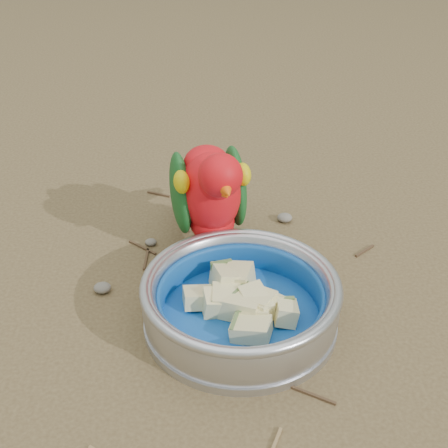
{
  "coord_description": "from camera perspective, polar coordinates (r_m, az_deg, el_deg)",
  "views": [
    {
      "loc": [
        0.02,
        -0.47,
        0.48
      ],
      "look_at": [
        0.05,
        0.17,
        0.08
      ],
      "focal_mm": 50.0,
      "sensor_mm": 36.0,
      "label": 1
    }
  ],
  "objects": [
    {
      "name": "ground",
      "position": [
        0.67,
        -3.68,
        -13.64
      ],
      "size": [
        60.0,
        60.0,
        0.0
      ],
      "primitive_type": "plane",
      "color": "brown"
    },
    {
      "name": "food_bowl",
      "position": [
        0.72,
        1.5,
        -8.66
      ],
      "size": [
        0.22,
        0.22,
        0.02
      ],
      "primitive_type": "cylinder",
      "color": "#B2B2BA",
      "rests_on": "ground"
    },
    {
      "name": "bowl_wall",
      "position": [
        0.7,
        1.53,
        -6.81
      ],
      "size": [
        0.22,
        0.22,
        0.04
      ],
      "primitive_type": null,
      "color": "#B2B2BA",
      "rests_on": "food_bowl"
    },
    {
      "name": "fruit_wedges",
      "position": [
        0.71,
        1.53,
        -7.25
      ],
      "size": [
        0.13,
        0.13,
        0.03
      ],
      "primitive_type": null,
      "color": "beige",
      "rests_on": "food_bowl"
    },
    {
      "name": "lory_parrot",
      "position": [
        0.79,
        -1.23,
        2.06
      ],
      "size": [
        0.14,
        0.22,
        0.16
      ],
      "primitive_type": null,
      "rotation": [
        0.0,
        0.0,
        -2.93
      ],
      "color": "red",
      "rests_on": "ground"
    },
    {
      "name": "ground_debris",
      "position": [
        0.67,
        -2.25,
        -13.14
      ],
      "size": [
        0.9,
        0.8,
        0.01
      ],
      "primitive_type": null,
      "color": "olive",
      "rests_on": "ground"
    }
  ]
}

